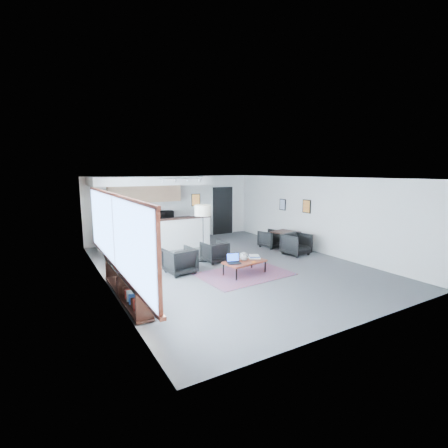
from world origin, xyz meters
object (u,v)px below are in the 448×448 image
book_stack (254,257)px  floor_lamp (203,212)px  dining_table (285,233)px  ceramic_pot (244,256)px  dining_chair_near (296,245)px  armchair_left (180,259)px  microwave (166,214)px  coffee_table (245,262)px  armchair_right (215,251)px  laptop (233,260)px  dining_chair_far (270,239)px

book_stack → floor_lamp: 2.14m
book_stack → dining_table: size_ratio=0.39×
ceramic_pot → dining_chair_near: (2.68, 0.85, -0.16)m
floor_lamp → armchair_left: bearing=-145.1°
floor_lamp → microwave: floor_lamp is taller
coffee_table → ceramic_pot: 0.15m
coffee_table → armchair_right: bearing=85.3°
armchair_right → book_stack: bearing=105.0°
armchair_left → dining_table: bearing=-178.2°
floor_lamp → armchair_right: bearing=-43.5°
ceramic_pot → microwave: microwave is taller
laptop → dining_chair_far: laptop is taller
book_stack → floor_lamp: size_ratio=0.21×
dining_table → coffee_table: bearing=-150.6°
armchair_right → dining_table: armchair_right is taller
armchair_left → dining_chair_far: size_ratio=1.32×
book_stack → floor_lamp: floor_lamp is taller
coffee_table → book_stack: 0.41m
laptop → dining_table: bearing=42.4°
dining_chair_near → laptop: bearing=-172.3°
dining_table → dining_chair_far: bearing=105.6°
floor_lamp → dining_table: floor_lamp is taller
floor_lamp → coffee_table: bearing=-77.8°
coffee_table → dining_chair_near: bearing=9.1°
ceramic_pot → book_stack: size_ratio=0.64×
ceramic_pot → dining_table: 3.20m
floor_lamp → dining_table: (3.17, -0.18, -0.92)m
armchair_left → dining_chair_near: size_ratio=1.15×
armchair_left → dining_table: size_ratio=0.81×
armchair_right → floor_lamp: size_ratio=0.40×
dining_chair_far → book_stack: bearing=27.3°
dining_table → ceramic_pot: bearing=-151.0°
coffee_table → dining_table: (2.79, 1.57, 0.27)m
ceramic_pot → floor_lamp: size_ratio=0.14×
armchair_left → dining_chair_near: armchair_left is taller
floor_lamp → book_stack: bearing=-64.9°
ceramic_pot → dining_table: (2.80, 1.55, 0.12)m
ceramic_pot → floor_lamp: bearing=102.0°
book_stack → dining_chair_far: size_ratio=0.64×
dining_table → laptop: bearing=-153.6°
armchair_left → armchair_right: bearing=-165.3°
armchair_left → floor_lamp: size_ratio=0.44×
armchair_left → microwave: (1.15, 4.14, 0.72)m
armchair_left → dining_chair_far: bearing=-169.4°
ceramic_pot → armchair_left: armchair_left is taller
armchair_left → dining_chair_far: armchair_left is taller
laptop → dining_table: 3.52m
ceramic_pot → microwave: (-0.33, 5.10, 0.62)m
laptop → dining_chair_near: dining_chair_near is taller
laptop → armchair_right: bearing=96.8°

